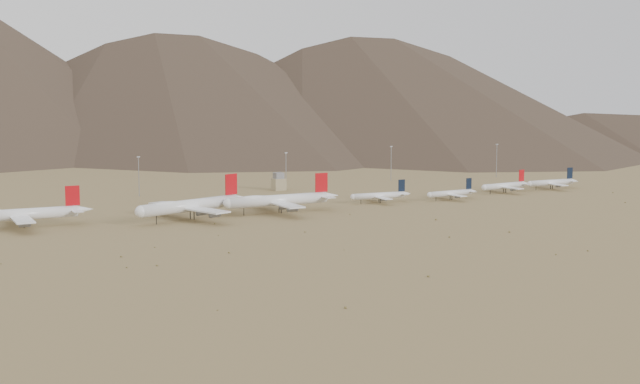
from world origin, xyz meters
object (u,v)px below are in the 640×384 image
widebody_east (279,200)px  narrowbody_b (452,193)px  widebody_centre (191,205)px  narrowbody_a (380,195)px  widebody_west (21,214)px  control_tower (279,182)px

widebody_east → narrowbody_b: widebody_east is taller
widebody_centre → narrowbody_a: size_ratio=1.76×
widebody_west → narrowbody_a: (207.83, -3.34, -2.46)m
narrowbody_a → narrowbody_b: (46.27, -8.99, -0.23)m
control_tower → narrowbody_b: bearing=-51.9°
widebody_west → control_tower: size_ratio=5.57×
widebody_west → control_tower: widebody_west is taller
control_tower → widebody_west: bearing=-155.5°
narrowbody_a → widebody_east: bearing=-167.3°
narrowbody_b → widebody_east: bearing=177.2°
widebody_west → widebody_centre: size_ratio=0.93×
narrowbody_a → narrowbody_b: 47.13m
widebody_centre → narrowbody_b: widebody_centre is taller
widebody_west → widebody_centre: 84.95m
widebody_centre → control_tower: bearing=26.1°
narrowbody_a → narrowbody_b: bearing=-6.3°
widebody_west → narrowbody_a: size_ratio=1.64×
widebody_west → widebody_centre: bearing=-8.4°
narrowbody_a → control_tower: size_ratio=3.40×
widebody_west → narrowbody_b: size_ratio=1.73×
widebody_east → control_tower: bearing=65.0°
control_tower → widebody_centre: bearing=-135.0°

